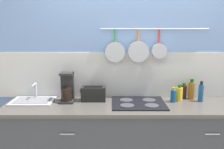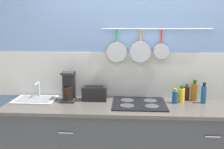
{
  "view_description": "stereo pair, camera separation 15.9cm",
  "coord_description": "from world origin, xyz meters",
  "px_view_note": "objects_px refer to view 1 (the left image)",
  "views": [
    {
      "loc": [
        -0.27,
        -2.54,
        1.76
      ],
      "look_at": [
        -0.27,
        0.0,
        1.27
      ],
      "focal_mm": 40.0,
      "sensor_mm": 36.0,
      "label": 1
    },
    {
      "loc": [
        -0.11,
        -2.54,
        1.76
      ],
      "look_at": [
        -0.27,
        0.0,
        1.27
      ],
      "focal_mm": 40.0,
      "sensor_mm": 36.0,
      "label": 2
    }
  ],
  "objects_px": {
    "bottle_vinegar": "(180,94)",
    "bottle_hot_sauce": "(174,96)",
    "toaster": "(94,94)",
    "coffee_maker": "(67,90)",
    "bottle_sesame_oil": "(184,92)",
    "bottle_cooking_wine": "(192,90)",
    "bottle_olive_oil": "(201,93)"
  },
  "relations": [
    {
      "from": "bottle_hot_sauce",
      "to": "toaster",
      "type": "bearing_deg",
      "value": 176.88
    },
    {
      "from": "coffee_maker",
      "to": "bottle_cooking_wine",
      "type": "relative_size",
      "value": 1.38
    },
    {
      "from": "bottle_cooking_wine",
      "to": "bottle_olive_oil",
      "type": "distance_m",
      "value": 0.12
    },
    {
      "from": "toaster",
      "to": "bottle_vinegar",
      "type": "xyz_separation_m",
      "value": [
        0.97,
        0.0,
        0.0
      ]
    },
    {
      "from": "coffee_maker",
      "to": "bottle_sesame_oil",
      "type": "bearing_deg",
      "value": 5.38
    },
    {
      "from": "toaster",
      "to": "bottle_sesame_oil",
      "type": "distance_m",
      "value": 1.05
    },
    {
      "from": "coffee_maker",
      "to": "bottle_vinegar",
      "type": "bearing_deg",
      "value": 1.38
    },
    {
      "from": "coffee_maker",
      "to": "bottle_vinegar",
      "type": "relative_size",
      "value": 1.78
    },
    {
      "from": "bottle_vinegar",
      "to": "bottle_sesame_oil",
      "type": "height_order",
      "value": "bottle_vinegar"
    },
    {
      "from": "bottle_vinegar",
      "to": "bottle_olive_oil",
      "type": "xyz_separation_m",
      "value": [
        0.23,
        -0.03,
        0.02
      ]
    },
    {
      "from": "toaster",
      "to": "bottle_hot_sauce",
      "type": "bearing_deg",
      "value": -3.12
    },
    {
      "from": "bottle_olive_oil",
      "to": "bottle_cooking_wine",
      "type": "bearing_deg",
      "value": 127.93
    },
    {
      "from": "coffee_maker",
      "to": "bottle_cooking_wine",
      "type": "xyz_separation_m",
      "value": [
        1.41,
        0.1,
        -0.03
      ]
    },
    {
      "from": "bottle_vinegar",
      "to": "bottle_olive_oil",
      "type": "height_order",
      "value": "bottle_olive_oil"
    },
    {
      "from": "coffee_maker",
      "to": "bottle_sesame_oil",
      "type": "relative_size",
      "value": 1.81
    },
    {
      "from": "bottle_vinegar",
      "to": "bottle_cooking_wine",
      "type": "relative_size",
      "value": 0.78
    },
    {
      "from": "bottle_vinegar",
      "to": "bottle_olive_oil",
      "type": "distance_m",
      "value": 0.23
    },
    {
      "from": "coffee_maker",
      "to": "bottle_vinegar",
      "type": "xyz_separation_m",
      "value": [
        1.26,
        0.03,
        -0.05
      ]
    },
    {
      "from": "bottle_olive_oil",
      "to": "coffee_maker",
      "type": "bearing_deg",
      "value": 179.96
    },
    {
      "from": "toaster",
      "to": "bottle_hot_sauce",
      "type": "distance_m",
      "value": 0.89
    },
    {
      "from": "bottle_cooking_wine",
      "to": "bottle_olive_oil",
      "type": "bearing_deg",
      "value": -52.07
    },
    {
      "from": "bottle_sesame_oil",
      "to": "bottle_vinegar",
      "type": "bearing_deg",
      "value": -128.98
    },
    {
      "from": "bottle_vinegar",
      "to": "toaster",
      "type": "bearing_deg",
      "value": -179.97
    },
    {
      "from": "coffee_maker",
      "to": "bottle_cooking_wine",
      "type": "distance_m",
      "value": 1.41
    },
    {
      "from": "bottle_hot_sauce",
      "to": "bottle_sesame_oil",
      "type": "relative_size",
      "value": 0.9
    },
    {
      "from": "bottle_cooking_wine",
      "to": "bottle_olive_oil",
      "type": "relative_size",
      "value": 1.03
    },
    {
      "from": "bottle_hot_sauce",
      "to": "bottle_olive_oil",
      "type": "relative_size",
      "value": 0.71
    },
    {
      "from": "bottle_cooking_wine",
      "to": "bottle_vinegar",
      "type": "bearing_deg",
      "value": -157.13
    },
    {
      "from": "bottle_hot_sauce",
      "to": "bottle_vinegar",
      "type": "relative_size",
      "value": 0.89
    },
    {
      "from": "bottle_sesame_oil",
      "to": "bottle_cooking_wine",
      "type": "height_order",
      "value": "bottle_cooking_wine"
    },
    {
      "from": "coffee_maker",
      "to": "bottle_sesame_oil",
      "type": "height_order",
      "value": "coffee_maker"
    },
    {
      "from": "bottle_vinegar",
      "to": "bottle_hot_sauce",
      "type": "bearing_deg",
      "value": -147.98
    }
  ]
}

